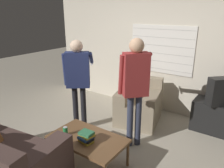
{
  "coord_description": "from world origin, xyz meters",
  "views": [
    {
      "loc": [
        1.97,
        -2.31,
        2.12
      ],
      "look_at": [
        0.07,
        0.42,
        1.0
      ],
      "focal_mm": 35.0,
      "sensor_mm": 36.0,
      "label": 1
    }
  ],
  "objects_px": {
    "spare_remote": "(82,137)",
    "book_stack": "(86,137)",
    "coffee_table": "(88,140)",
    "armchair_beige": "(139,104)",
    "person_left_standing": "(78,74)",
    "person_right_standing": "(135,81)",
    "soda_can": "(65,131)"
  },
  "relations": [
    {
      "from": "spare_remote",
      "to": "book_stack",
      "type": "bearing_deg",
      "value": 11.67
    },
    {
      "from": "coffee_table",
      "to": "book_stack",
      "type": "xyz_separation_m",
      "value": [
        0.06,
        -0.09,
        0.12
      ]
    },
    {
      "from": "coffee_table",
      "to": "book_stack",
      "type": "bearing_deg",
      "value": -57.02
    },
    {
      "from": "armchair_beige",
      "to": "person_left_standing",
      "type": "bearing_deg",
      "value": 36.18
    },
    {
      "from": "person_left_standing",
      "to": "person_right_standing",
      "type": "xyz_separation_m",
      "value": [
        1.09,
        0.09,
        0.06
      ]
    },
    {
      "from": "person_left_standing",
      "to": "spare_remote",
      "type": "relative_size",
      "value": 12.46
    },
    {
      "from": "armchair_beige",
      "to": "coffee_table",
      "type": "xyz_separation_m",
      "value": [
        0.03,
        -1.6,
        0.05
      ]
    },
    {
      "from": "book_stack",
      "to": "spare_remote",
      "type": "xyz_separation_m",
      "value": [
        -0.12,
        0.04,
        -0.07
      ]
    },
    {
      "from": "armchair_beige",
      "to": "book_stack",
      "type": "height_order",
      "value": "armchair_beige"
    },
    {
      "from": "coffee_table",
      "to": "person_left_standing",
      "type": "height_order",
      "value": "person_left_standing"
    },
    {
      "from": "book_stack",
      "to": "coffee_table",
      "type": "bearing_deg",
      "value": 122.98
    },
    {
      "from": "soda_can",
      "to": "spare_remote",
      "type": "relative_size",
      "value": 0.95
    },
    {
      "from": "person_right_standing",
      "to": "book_stack",
      "type": "relative_size",
      "value": 8.05
    },
    {
      "from": "armchair_beige",
      "to": "spare_remote",
      "type": "xyz_separation_m",
      "value": [
        -0.03,
        -1.65,
        0.09
      ]
    },
    {
      "from": "person_left_standing",
      "to": "book_stack",
      "type": "bearing_deg",
      "value": -79.92
    },
    {
      "from": "spare_remote",
      "to": "coffee_table",
      "type": "bearing_deg",
      "value": 64.6
    },
    {
      "from": "book_stack",
      "to": "person_left_standing",
      "type": "bearing_deg",
      "value": 137.51
    },
    {
      "from": "armchair_beige",
      "to": "person_left_standing",
      "type": "relative_size",
      "value": 0.62
    },
    {
      "from": "coffee_table",
      "to": "person_right_standing",
      "type": "height_order",
      "value": "person_right_standing"
    },
    {
      "from": "armchair_beige",
      "to": "soda_can",
      "type": "height_order",
      "value": "armchair_beige"
    },
    {
      "from": "person_left_standing",
      "to": "soda_can",
      "type": "height_order",
      "value": "person_left_standing"
    },
    {
      "from": "coffee_table",
      "to": "spare_remote",
      "type": "bearing_deg",
      "value": -144.38
    },
    {
      "from": "person_left_standing",
      "to": "soda_can",
      "type": "xyz_separation_m",
      "value": [
        0.49,
        -0.82,
        -0.57
      ]
    },
    {
      "from": "coffee_table",
      "to": "soda_can",
      "type": "relative_size",
      "value": 8.53
    },
    {
      "from": "person_left_standing",
      "to": "spare_remote",
      "type": "height_order",
      "value": "person_left_standing"
    },
    {
      "from": "person_left_standing",
      "to": "person_right_standing",
      "type": "distance_m",
      "value": 1.1
    },
    {
      "from": "soda_can",
      "to": "book_stack",
      "type": "bearing_deg",
      "value": 5.87
    },
    {
      "from": "armchair_beige",
      "to": "person_left_standing",
      "type": "height_order",
      "value": "person_left_standing"
    },
    {
      "from": "spare_remote",
      "to": "soda_can",
      "type": "bearing_deg",
      "value": -133.68
    },
    {
      "from": "person_right_standing",
      "to": "spare_remote",
      "type": "xyz_separation_m",
      "value": [
        -0.36,
        -0.84,
        -0.68
      ]
    },
    {
      "from": "soda_can",
      "to": "spare_remote",
      "type": "height_order",
      "value": "soda_can"
    },
    {
      "from": "coffee_table",
      "to": "soda_can",
      "type": "xyz_separation_m",
      "value": [
        -0.31,
        -0.12,
        0.1
      ]
    }
  ]
}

